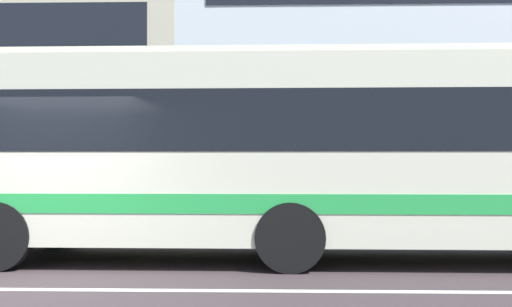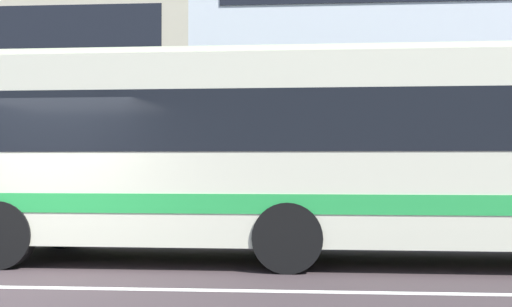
# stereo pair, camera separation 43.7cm
# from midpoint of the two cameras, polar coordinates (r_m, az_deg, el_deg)

# --- Properties ---
(ground_plane) EXTENTS (160.00, 160.00, 0.00)m
(ground_plane) POSITION_cam_midpoint_polar(r_m,az_deg,el_deg) (8.55, -20.14, -11.28)
(ground_plane) COLOR #392E31
(lane_centre_line) EXTENTS (60.00, 0.16, 0.01)m
(lane_centre_line) POSITION_cam_midpoint_polar(r_m,az_deg,el_deg) (8.55, -20.14, -11.25)
(lane_centre_line) COLOR silver
(lane_centre_line) RESTS_ON ground_plane
(hedge_row_far) EXTENTS (20.89, 1.10, 0.78)m
(hedge_row_far) POSITION_cam_midpoint_polar(r_m,az_deg,el_deg) (14.52, -12.31, -5.43)
(hedge_row_far) COLOR #325A1B
(hedge_row_far) RESTS_ON ground_plane
(transit_bus) EXTENTS (11.97, 2.72, 3.26)m
(transit_bus) POSITION_cam_midpoint_polar(r_m,az_deg,el_deg) (10.13, 8.55, 0.52)
(transit_bus) COLOR beige
(transit_bus) RESTS_ON ground_plane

